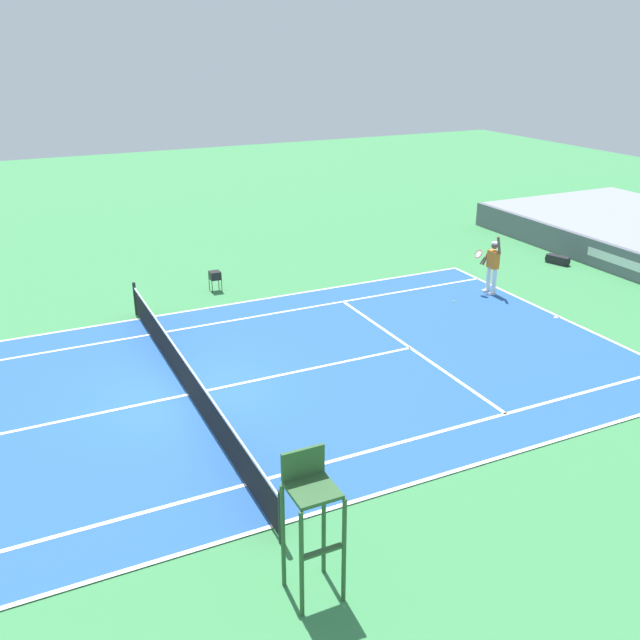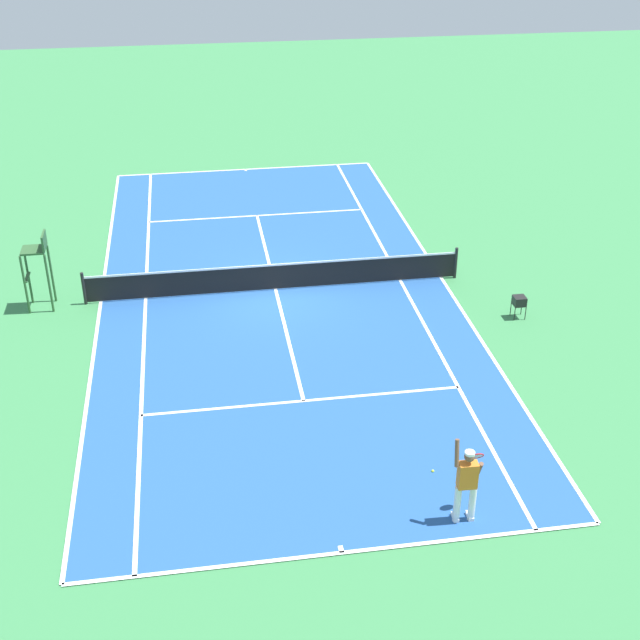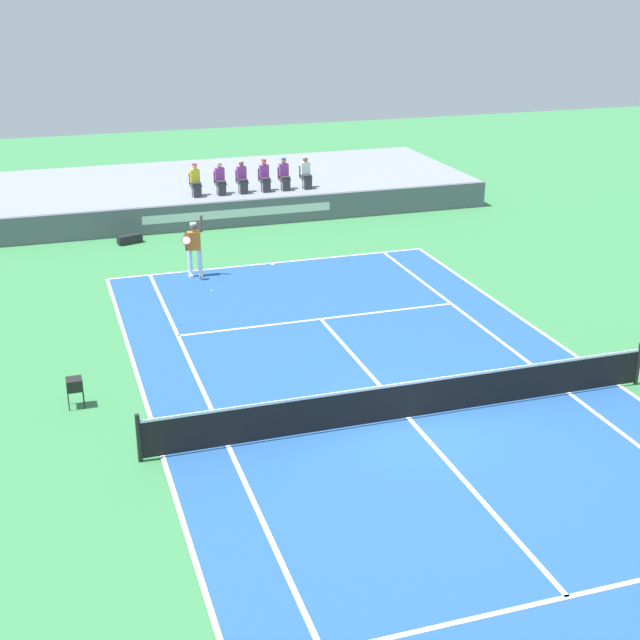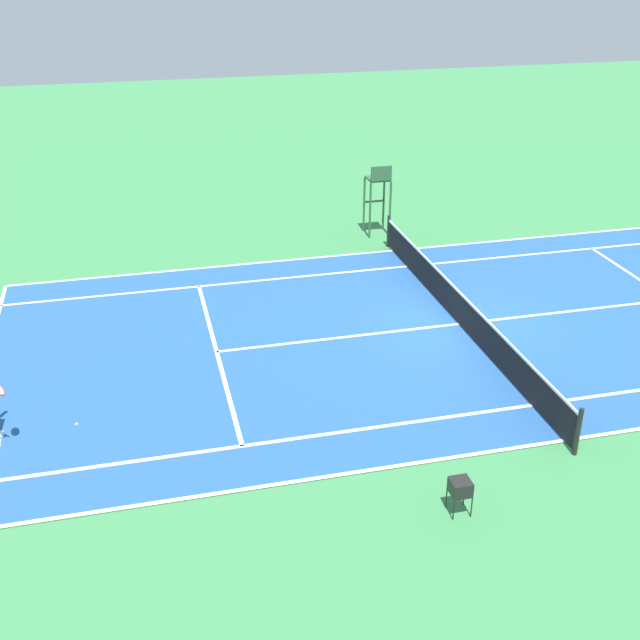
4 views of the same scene
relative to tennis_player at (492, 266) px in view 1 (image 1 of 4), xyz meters
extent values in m
plane|color=#387F47|center=(2.71, -11.32, -0.99)|extent=(80.00, 80.00, 0.00)
cube|color=#235193|center=(2.71, -11.32, -0.98)|extent=(10.98, 23.78, 0.02)
cube|color=white|center=(2.71, 0.57, -0.97)|extent=(10.98, 0.10, 0.01)
cube|color=white|center=(-2.78, -11.32, -0.97)|extent=(0.10, 23.78, 0.01)
cube|color=white|center=(8.20, -11.32, -0.97)|extent=(0.10, 23.78, 0.01)
cube|color=white|center=(-1.40, -11.32, -0.97)|extent=(0.10, 23.78, 0.01)
cube|color=white|center=(6.82, -11.32, -0.97)|extent=(0.10, 23.78, 0.01)
cube|color=white|center=(2.71, -4.92, -0.97)|extent=(8.22, 0.10, 0.01)
cube|color=white|center=(2.71, -11.32, -0.97)|extent=(0.10, 12.80, 0.01)
cube|color=white|center=(2.71, 0.47, -0.97)|extent=(0.10, 0.20, 0.01)
cylinder|color=black|center=(-3.23, -11.32, -0.46)|extent=(0.10, 0.10, 1.07)
cylinder|color=black|center=(8.65, -11.32, -0.46)|extent=(0.10, 0.10, 1.07)
cube|color=black|center=(2.71, -11.32, -0.51)|extent=(11.78, 0.02, 0.84)
cube|color=white|center=(2.71, -11.32, -0.09)|extent=(11.78, 0.03, 0.06)
cylinder|color=white|center=(0.17, 0.01, -0.53)|extent=(0.15, 0.15, 0.92)
cylinder|color=white|center=(-0.15, 0.02, -0.53)|extent=(0.15, 0.15, 0.92)
cube|color=white|center=(0.16, -0.05, -0.94)|extent=(0.13, 0.28, 0.10)
cube|color=white|center=(-0.16, -0.04, -0.94)|extent=(0.13, 0.28, 0.10)
cube|color=orange|center=(0.01, 0.02, 0.23)|extent=(0.41, 0.26, 0.60)
sphere|color=brown|center=(0.01, 0.02, 0.70)|extent=(0.22, 0.22, 0.22)
cylinder|color=white|center=(0.01, 0.02, 0.79)|extent=(0.21, 0.21, 0.06)
cylinder|color=brown|center=(0.27, -0.02, 0.79)|extent=(0.10, 0.22, 0.61)
cylinder|color=brown|center=(-0.26, -0.07, 0.25)|extent=(0.10, 0.33, 0.56)
cylinder|color=black|center=(-0.30, -0.19, 0.12)|extent=(0.04, 0.19, 0.25)
torus|color=red|center=(-0.30, -0.37, 0.38)|extent=(0.31, 0.21, 0.26)
cylinder|color=silver|center=(-0.30, -0.37, 0.38)|extent=(0.28, 0.17, 0.22)
sphere|color=#D1E533|center=(0.20, -1.64, -0.96)|extent=(0.07, 0.07, 0.07)
cylinder|color=#2D562D|center=(10.29, -10.97, -0.04)|extent=(0.07, 0.07, 1.90)
cylinder|color=#2D562D|center=(10.29, -11.67, -0.04)|extent=(0.07, 0.07, 1.90)
cylinder|color=#2D562D|center=(9.59, -10.97, -0.04)|extent=(0.07, 0.07, 1.90)
cylinder|color=#2D562D|center=(9.59, -11.67, -0.04)|extent=(0.07, 0.07, 1.90)
cube|color=#2D562D|center=(9.94, -11.32, 0.94)|extent=(0.70, 0.70, 0.06)
cube|color=#2D562D|center=(9.59, -11.32, 1.21)|extent=(0.06, 0.70, 0.48)
cube|color=#2D562D|center=(10.26, -11.32, 0.05)|extent=(0.10, 0.70, 0.04)
cube|color=black|center=(-1.59, 4.52, -0.83)|extent=(0.90, 0.57, 0.32)
cylinder|color=black|center=(-1.99, 4.38, -0.83)|extent=(0.16, 0.32, 0.32)
cylinder|color=black|center=(-1.19, 4.65, -0.83)|extent=(0.16, 0.32, 0.32)
cube|color=black|center=(-4.31, -8.38, -0.43)|extent=(0.36, 0.36, 0.28)
cylinder|color=black|center=(-4.48, -8.55, -0.78)|extent=(0.02, 0.02, 0.42)
cylinder|color=black|center=(-4.14, -8.55, -0.78)|extent=(0.02, 0.02, 0.42)
cylinder|color=black|center=(-4.48, -8.21, -0.78)|extent=(0.02, 0.02, 0.42)
cylinder|color=black|center=(-4.14, -8.21, -0.78)|extent=(0.02, 0.02, 0.42)
ellipsoid|color=#D1E533|center=(-4.31, -8.38, -0.35)|extent=(0.30, 0.30, 0.12)
camera|label=1|loc=(17.69, -14.91, 7.12)|focal=39.04mm
camera|label=2|loc=(5.17, 13.29, 11.51)|focal=48.46mm
camera|label=3|loc=(-4.64, -27.61, 8.37)|focal=50.26mm
camera|label=4|loc=(-14.71, -3.26, 8.45)|focal=44.77mm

